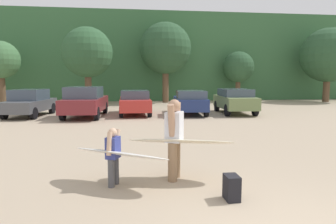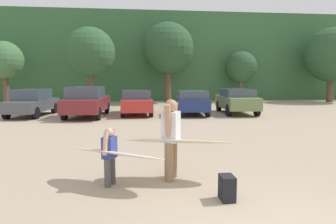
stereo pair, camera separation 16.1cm
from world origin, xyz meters
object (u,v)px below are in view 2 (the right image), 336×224
(parked_car_navy, at_px, (192,102))
(person_child, at_px, (110,153))
(parked_car_dark_gray, at_px, (32,102))
(surfboard_white, at_px, (116,153))
(person_adult, at_px, (171,135))
(parked_car_red, at_px, (136,102))
(surfboard_cream, at_px, (178,141))
(backpack_dropped, at_px, (227,188))
(parked_car_olive_green, at_px, (237,100))
(parked_car_maroon, at_px, (87,101))

(parked_car_navy, relative_size, person_child, 3.53)
(parked_car_dark_gray, height_order, surfboard_white, parked_car_dark_gray)
(person_adult, bearing_deg, parked_car_navy, -80.33)
(parked_car_red, bearing_deg, parked_car_dark_gray, 90.09)
(person_child, distance_m, surfboard_cream, 1.44)
(backpack_dropped, bearing_deg, parked_car_navy, 82.00)
(parked_car_olive_green, relative_size, surfboard_cream, 1.72)
(parked_car_maroon, xyz_separation_m, parked_car_navy, (6.05, 0.41, -0.11))
(backpack_dropped, bearing_deg, parked_car_olive_green, 70.14)
(surfboard_cream, distance_m, surfboard_white, 1.31)
(person_adult, bearing_deg, person_child, 33.21)
(parked_car_dark_gray, bearing_deg, person_child, -149.73)
(parked_car_red, bearing_deg, parked_car_maroon, 104.56)
(parked_car_olive_green, bearing_deg, person_adult, 158.01)
(surfboard_white, bearing_deg, parked_car_dark_gray, -32.94)
(parked_car_maroon, bearing_deg, parked_car_red, -71.10)
(parked_car_maroon, distance_m, surfboard_white, 11.48)
(parked_car_maroon, relative_size, parked_car_red, 1.14)
(parked_car_navy, relative_size, backpack_dropped, 9.29)
(surfboard_white, bearing_deg, person_adult, -134.46)
(parked_car_olive_green, bearing_deg, parked_car_navy, 95.20)
(parked_car_red, relative_size, surfboard_cream, 1.72)
(parked_car_dark_gray, height_order, parked_car_navy, parked_car_dark_gray)
(parked_car_dark_gray, distance_m, person_adult, 13.40)
(parked_car_maroon, bearing_deg, backpack_dropped, -157.08)
(parked_car_red, bearing_deg, parked_car_navy, -96.78)
(parked_car_navy, xyz_separation_m, surfboard_cream, (-2.49, -11.43, 0.07))
(parked_car_red, bearing_deg, backpack_dropped, -174.07)
(surfboard_cream, bearing_deg, backpack_dropped, 135.18)
(person_child, distance_m, surfboard_white, 0.14)
(person_child, bearing_deg, person_adult, -146.79)
(parked_car_dark_gray, bearing_deg, surfboard_cream, -143.87)
(parked_car_red, relative_size, person_child, 3.45)
(parked_car_dark_gray, relative_size, person_adult, 2.43)
(parked_car_olive_green, bearing_deg, backpack_dropped, 163.56)
(surfboard_cream, height_order, surfboard_white, surfboard_cream)
(parked_car_navy, bearing_deg, parked_car_red, 89.22)
(parked_car_dark_gray, height_order, surfboard_cream, parked_car_dark_gray)
(parked_car_navy, distance_m, parked_car_olive_green, 2.82)
(surfboard_cream, bearing_deg, parked_car_red, -71.77)
(parked_car_red, distance_m, parked_car_olive_green, 6.11)
(parked_car_maroon, xyz_separation_m, person_child, (2.14, -11.22, -0.21))
(parked_car_navy, bearing_deg, parked_car_dark_gray, 93.64)
(parked_car_red, xyz_separation_m, backpack_dropped, (1.51, -12.98, -0.52))
(backpack_dropped, bearing_deg, surfboard_white, 154.03)
(parked_car_olive_green, bearing_deg, parked_car_dark_gray, 92.57)
(parked_car_dark_gray, xyz_separation_m, person_adult, (6.61, -11.65, 0.19))
(parked_car_maroon, xyz_separation_m, surfboard_white, (2.28, -11.25, -0.21))
(person_child, xyz_separation_m, surfboard_white, (0.14, -0.03, -0.00))
(surfboard_white, distance_m, backpack_dropped, 2.27)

